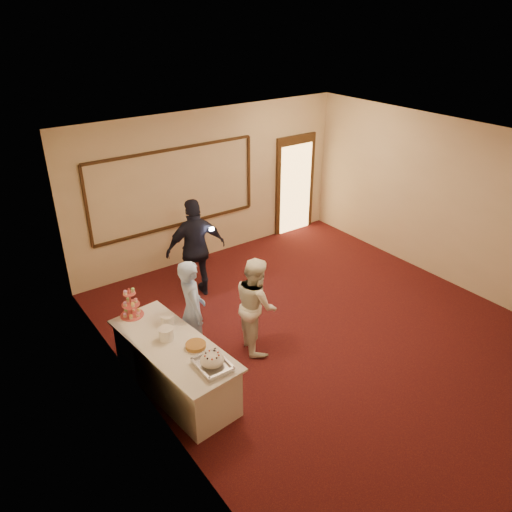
% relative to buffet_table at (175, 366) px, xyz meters
% --- Properties ---
extents(floor, '(7.00, 7.00, 0.00)m').
position_rel_buffet_table_xyz_m(floor, '(2.60, -0.21, -0.39)').
color(floor, '#330B13').
rests_on(floor, ground).
extents(room_walls, '(6.04, 7.04, 3.02)m').
position_rel_buffet_table_xyz_m(room_walls, '(2.60, -0.21, 1.64)').
color(room_walls, beige).
rests_on(room_walls, floor).
extents(wall_molding, '(3.45, 0.04, 1.55)m').
position_rel_buffet_table_xyz_m(wall_molding, '(1.80, 3.26, 1.21)').
color(wall_molding, '#34210F').
rests_on(wall_molding, room_walls).
extents(doorway, '(1.05, 0.07, 2.20)m').
position_rel_buffet_table_xyz_m(doorway, '(4.75, 3.24, 0.69)').
color(doorway, '#34210F').
rests_on(doorway, floor).
extents(buffet_table, '(1.02, 2.16, 0.77)m').
position_rel_buffet_table_xyz_m(buffet_table, '(0.00, 0.00, 0.00)').
color(buffet_table, silver).
rests_on(buffet_table, floor).
extents(pavlova_tray, '(0.37, 0.53, 0.19)m').
position_rel_buffet_table_xyz_m(pavlova_tray, '(0.18, -0.71, 0.46)').
color(pavlova_tray, silver).
rests_on(pavlova_tray, buffet_table).
extents(cupcake_stand, '(0.33, 0.33, 0.49)m').
position_rel_buffet_table_xyz_m(cupcake_stand, '(-0.17, 0.92, 0.56)').
color(cupcake_stand, '#C44C4C').
rests_on(cupcake_stand, buffet_table).
extents(plate_stack_a, '(0.21, 0.21, 0.17)m').
position_rel_buffet_table_xyz_m(plate_stack_a, '(-0.02, 0.13, 0.47)').
color(plate_stack_a, white).
rests_on(plate_stack_a, buffet_table).
extents(plate_stack_b, '(0.19, 0.19, 0.16)m').
position_rel_buffet_table_xyz_m(plate_stack_b, '(0.14, 0.41, 0.46)').
color(plate_stack_b, white).
rests_on(plate_stack_b, buffet_table).
extents(tart, '(0.31, 0.31, 0.06)m').
position_rel_buffet_table_xyz_m(tart, '(0.20, -0.26, 0.41)').
color(tart, white).
rests_on(tart, buffet_table).
extents(man, '(0.52, 0.66, 1.61)m').
position_rel_buffet_table_xyz_m(man, '(0.56, 0.47, 0.42)').
color(man, '#99B8F2').
rests_on(man, floor).
extents(woman, '(0.77, 0.87, 1.51)m').
position_rel_buffet_table_xyz_m(woman, '(1.45, 0.15, 0.37)').
color(woman, white).
rests_on(woman, floor).
extents(guest, '(1.13, 0.64, 1.83)m').
position_rel_buffet_table_xyz_m(guest, '(1.50, 2.01, 0.53)').
color(guest, black).
rests_on(guest, floor).
extents(camera_flash, '(0.08, 0.05, 0.05)m').
position_rel_buffet_table_xyz_m(camera_flash, '(1.69, 1.77, 0.94)').
color(camera_flash, white).
rests_on(camera_flash, guest).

